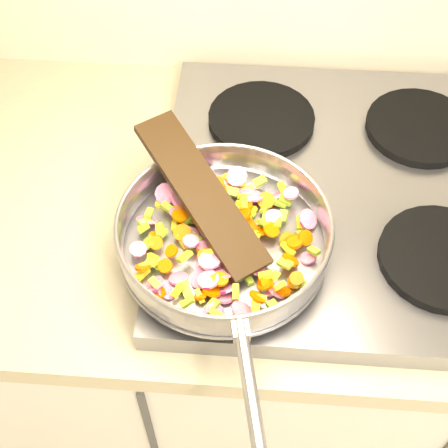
{
  "coord_description": "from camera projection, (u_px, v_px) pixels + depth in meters",
  "views": [
    {
      "loc": [
        -0.85,
        0.98,
        1.71
      ],
      "look_at": [
        -0.89,
        1.52,
        1.01
      ],
      "focal_mm": 50.0,
      "sensor_mm": 36.0,
      "label": 1
    }
  ],
  "objects": [
    {
      "name": "vegetable_heap",
      "position": [
        224.0,
        239.0,
        0.92
      ],
      "size": [
        0.29,
        0.29,
        0.05
      ],
      "color": "yellow",
      "rests_on": "saute_pan"
    },
    {
      "name": "grate_br",
      "position": [
        420.0,
        127.0,
        1.1
      ],
      "size": [
        0.19,
        0.19,
        0.02
      ],
      "primitive_type": "cylinder",
      "color": "black",
      "rests_on": "cooktop"
    },
    {
      "name": "grate_bl",
      "position": [
        261.0,
        119.0,
        1.11
      ],
      "size": [
        0.19,
        0.19,
        0.02
      ],
      "primitive_type": "cylinder",
      "color": "black",
      "rests_on": "cooktop"
    },
    {
      "name": "saute_pan",
      "position": [
        224.0,
        234.0,
        0.9
      ],
      "size": [
        0.36,
        0.52,
        0.06
      ],
      "rotation": [
        0.0,
        0.0,
        0.2
      ],
      "color": "#9E9EA5",
      "rests_on": "grate_fl"
    },
    {
      "name": "grate_fl",
      "position": [
        254.0,
        246.0,
        0.94
      ],
      "size": [
        0.19,
        0.19,
        0.02
      ],
      "primitive_type": "cylinder",
      "color": "black",
      "rests_on": "cooktop"
    },
    {
      "name": "grate_fr",
      "position": [
        442.0,
        258.0,
        0.93
      ],
      "size": [
        0.19,
        0.19,
        0.02
      ],
      "primitive_type": "cylinder",
      "color": "black",
      "rests_on": "cooktop"
    },
    {
      "name": "cooktop",
      "position": [
        341.0,
        193.0,
        1.04
      ],
      "size": [
        0.6,
        0.6,
        0.04
      ],
      "primitive_type": "cube",
      "color": "#939399",
      "rests_on": "counter_top"
    },
    {
      "name": "wooden_spatula",
      "position": [
        201.0,
        193.0,
        0.92
      ],
      "size": [
        0.22,
        0.26,
        0.08
      ],
      "primitive_type": "cube",
      "rotation": [
        0.0,
        -0.25,
        2.22
      ],
      "color": "black",
      "rests_on": "saute_pan"
    }
  ]
}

